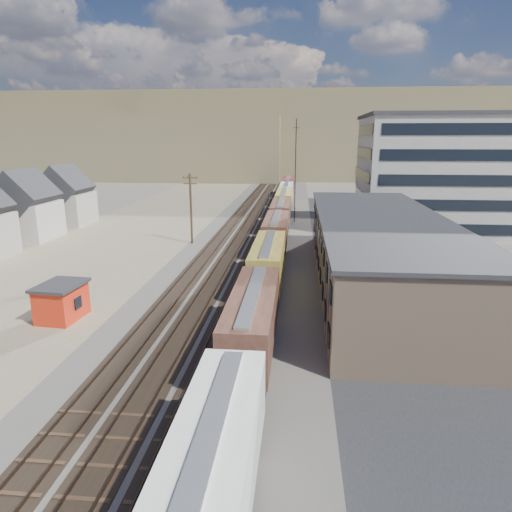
# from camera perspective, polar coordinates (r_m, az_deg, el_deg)

# --- Properties ---
(ground) EXTENTS (300.00, 300.00, 0.00)m
(ground) POSITION_cam_1_polar(r_m,az_deg,el_deg) (26.72, -10.87, -19.43)
(ground) COLOR #6B6356
(ground) RESTS_ON ground
(ballast_bed) EXTENTS (18.00, 200.00, 0.06)m
(ballast_bed) POSITION_cam_1_polar(r_m,az_deg,el_deg) (73.01, -0.02, 2.86)
(ballast_bed) COLOR #4C4742
(ballast_bed) RESTS_ON ground
(dirt_yard) EXTENTS (24.00, 180.00, 0.03)m
(dirt_yard) POSITION_cam_1_polar(r_m,az_deg,el_deg) (68.40, -17.78, 1.34)
(dirt_yard) COLOR #7E7257
(dirt_yard) RESTS_ON ground
(asphalt_lot) EXTENTS (26.00, 120.00, 0.04)m
(asphalt_lot) POSITION_cam_1_polar(r_m,az_deg,el_deg) (60.05, 19.92, -0.61)
(asphalt_lot) COLOR #232326
(asphalt_lot) RESTS_ON ground
(rail_tracks) EXTENTS (11.40, 200.00, 0.24)m
(rail_tracks) POSITION_cam_1_polar(r_m,az_deg,el_deg) (73.05, -0.45, 2.93)
(rail_tracks) COLOR black
(rail_tracks) RESTS_ON ground
(freight_train) EXTENTS (3.00, 119.74, 4.46)m
(freight_train) POSITION_cam_1_polar(r_m,az_deg,el_deg) (68.24, 2.84, 4.38)
(freight_train) COLOR black
(freight_train) RESTS_ON ground
(warehouse) EXTENTS (12.40, 40.40, 7.25)m
(warehouse) POSITION_cam_1_polar(r_m,az_deg,el_deg) (48.21, 15.06, 0.65)
(warehouse) COLOR tan
(warehouse) RESTS_ON ground
(office_tower) EXTENTS (22.60, 18.60, 18.45)m
(office_tower) POSITION_cam_1_polar(r_m,az_deg,el_deg) (79.21, 21.22, 9.56)
(office_tower) COLOR #9E998E
(office_tower) RESTS_ON ground
(utility_pole_north) EXTENTS (2.20, 0.32, 10.00)m
(utility_pole_north) POSITION_cam_1_polar(r_m,az_deg,el_deg) (65.69, -8.14, 6.07)
(utility_pole_north) COLOR #382619
(utility_pole_north) RESTS_ON ground
(radio_mast) EXTENTS (1.20, 0.16, 18.00)m
(radio_mast) POSITION_cam_1_polar(r_m,az_deg,el_deg) (81.38, 4.94, 10.48)
(radio_mast) COLOR black
(radio_mast) RESTS_ON ground
(hills_north) EXTENTS (265.00, 80.00, 32.00)m
(hills_north) POSITION_cam_1_polar(r_m,az_deg,el_deg) (189.21, 3.53, 14.30)
(hills_north) COLOR brown
(hills_north) RESTS_ON ground
(maintenance_shed) EXTENTS (3.63, 4.51, 3.12)m
(maintenance_shed) POSITION_cam_1_polar(r_m,az_deg,el_deg) (41.59, -23.13, -5.21)
(maintenance_shed) COLOR red
(maintenance_shed) RESTS_ON ground
(parked_car_blue) EXTENTS (5.67, 6.61, 1.69)m
(parked_car_blue) POSITION_cam_1_polar(r_m,az_deg,el_deg) (82.44, 15.75, 4.24)
(parked_car_blue) COLOR navy
(parked_car_blue) RESTS_ON ground
(parked_car_far) EXTENTS (3.02, 4.23, 1.34)m
(parked_car_far) POSITION_cam_1_polar(r_m,az_deg,el_deg) (77.56, 24.05, 2.76)
(parked_car_far) COLOR silver
(parked_car_far) RESTS_ON ground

